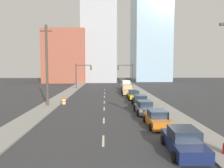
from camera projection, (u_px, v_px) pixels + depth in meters
name	position (u px, v px, depth m)	size (l,w,h in m)	color
sidewalk_left	(76.00, 87.00, 56.37)	(2.71, 99.25, 0.13)	gray
sidewalk_right	(134.00, 87.00, 56.84)	(2.71, 99.25, 0.13)	gray
lane_stripe_at_9m	(103.00, 141.00, 15.75)	(0.16, 2.40, 0.01)	beige
lane_stripe_at_15m	(104.00, 120.00, 21.70)	(0.16, 2.40, 0.01)	beige
lane_stripe_at_21m	(104.00, 109.00, 27.82)	(0.16, 2.40, 0.01)	beige
lane_stripe_at_26m	(104.00, 102.00, 33.04)	(0.16, 2.40, 0.01)	beige
lane_stripe_at_32m	(104.00, 97.00, 39.01)	(0.16, 2.40, 0.01)	beige
lane_stripe_at_37m	(105.00, 93.00, 44.33)	(0.16, 2.40, 0.01)	beige
lane_stripe_at_44m	(105.00, 90.00, 51.19)	(0.16, 2.40, 0.01)	beige
building_brick_left	(67.00, 57.00, 77.21)	(14.00, 16.00, 17.74)	#9E513D
building_office_center	(99.00, 41.00, 81.08)	(12.00, 20.00, 29.57)	#A8A8AD
building_glass_right	(150.00, 32.00, 85.35)	(13.00, 20.00, 37.84)	#99B7CC
traffic_signal_left	(81.00, 73.00, 52.96)	(3.91, 0.35, 6.14)	#38383D
traffic_signal_right	(128.00, 73.00, 53.31)	(3.91, 0.35, 6.14)	#38383D
utility_pole_left_mid	(47.00, 65.00, 28.94)	(1.60, 0.32, 10.83)	#473D33
traffic_barrel	(64.00, 101.00, 30.81)	(0.56, 0.56, 0.95)	orange
sedan_navy	(184.00, 142.00, 13.55)	(2.27, 4.60, 1.53)	#141E47
sedan_orange	(157.00, 119.00, 19.64)	(2.04, 4.59, 1.45)	orange
sedan_gray	(144.00, 108.00, 24.89)	(2.08, 4.31, 1.48)	slate
sedan_black	(140.00, 101.00, 29.98)	(2.25, 4.46, 1.46)	black
sedan_yellow	(134.00, 95.00, 35.75)	(2.06, 4.22, 1.52)	gold
pickup_truck_tan	(127.00, 90.00, 42.94)	(2.42, 5.88, 1.81)	tan
pickup_truck_white	(126.00, 86.00, 50.04)	(2.23, 5.98, 2.24)	silver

